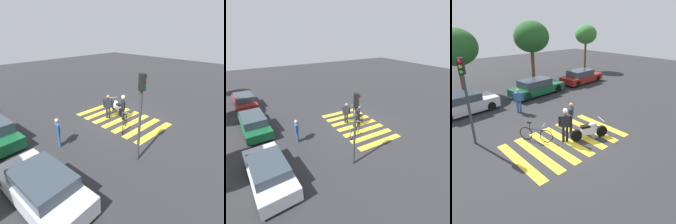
% 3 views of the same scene
% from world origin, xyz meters
% --- Properties ---
extents(ground_plane, '(60.00, 60.00, 0.00)m').
position_xyz_m(ground_plane, '(0.00, 0.00, 0.00)').
color(ground_plane, '#2B2B2D').
extents(police_motorcycle, '(1.94, 0.98, 1.02)m').
position_xyz_m(police_motorcycle, '(1.01, -0.61, 0.45)').
color(police_motorcycle, black).
rests_on(police_motorcycle, ground_plane).
extents(leaning_bicycle, '(0.99, 1.54, 1.01)m').
position_xyz_m(leaning_bicycle, '(-1.17, 1.00, 0.39)').
color(leaning_bicycle, black).
rests_on(leaning_bicycle, ground_plane).
extents(officer_on_foot, '(0.56, 0.45, 1.79)m').
position_xyz_m(officer_on_foot, '(-0.10, -0.01, 1.04)').
color(officer_on_foot, black).
rests_on(officer_on_foot, ground_plane).
extents(officer_by_motorcycle, '(0.55, 0.46, 1.70)m').
position_xyz_m(officer_by_motorcycle, '(0.80, 0.53, 0.97)').
color(officer_by_motorcycle, '#1E232D').
rests_on(officer_by_motorcycle, ground_plane).
extents(pedestrian_bystander, '(0.60, 0.39, 1.64)m').
position_xyz_m(pedestrian_bystander, '(0.11, 4.81, 0.93)').
color(pedestrian_bystander, '#2D5999').
rests_on(pedestrian_bystander, ground_plane).
extents(crosswalk_stripes, '(5.85, 3.52, 0.01)m').
position_xyz_m(crosswalk_stripes, '(-0.00, 0.00, 0.00)').
color(crosswalk_stripes, yellow).
rests_on(crosswalk_stripes, ground_plane).
extents(car_silver_sedan, '(4.26, 2.06, 1.34)m').
position_xyz_m(car_silver_sedan, '(-2.62, 7.10, 0.64)').
color(car_silver_sedan, black).
rests_on(car_silver_sedan, ground_plane).
extents(traffic_light_pole, '(0.33, 0.36, 4.17)m').
position_xyz_m(traffic_light_pole, '(-3.57, 2.78, 2.80)').
color(traffic_light_pole, '#38383D').
rests_on(traffic_light_pole, ground_plane).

